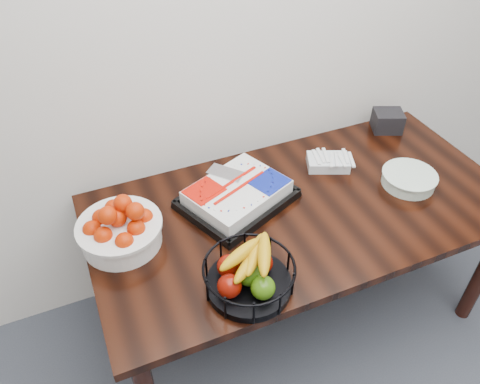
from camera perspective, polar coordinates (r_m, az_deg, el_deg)
name	(u,v)px	position (r m, az deg, el deg)	size (l,w,h in m)	color
table	(302,220)	(2.06, 7.53, -3.36)	(1.80, 0.90, 0.75)	black
cake_tray	(237,195)	(1.98, -0.34, -0.31)	(0.54, 0.49, 0.09)	black
tangerine_bowl	(119,226)	(1.83, -14.51, -4.01)	(0.33, 0.33, 0.21)	white
fruit_basket	(249,274)	(1.64, 1.09, -9.99)	(0.32, 0.32, 0.17)	black
plate_stack	(409,179)	(2.21, 19.88, 1.50)	(0.24, 0.24, 0.06)	white
fork_bag	(328,162)	(2.22, 10.68, 3.64)	(0.22, 0.19, 0.06)	silver
napkin_box	(387,121)	(2.54, 17.53, 8.28)	(0.14, 0.12, 0.10)	black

